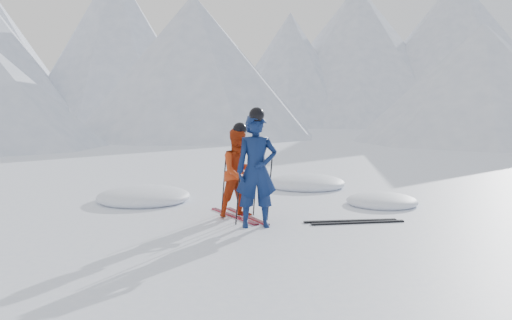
{
  "coord_description": "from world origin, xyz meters",
  "views": [
    {
      "loc": [
        -2.52,
        -9.12,
        2.1
      ],
      "look_at": [
        -1.84,
        0.5,
        1.1
      ],
      "focal_mm": 38.0,
      "sensor_mm": 36.0,
      "label": 1
    }
  ],
  "objects": [
    {
      "name": "pole_red_right",
      "position": [
        -1.81,
        0.99,
        0.55
      ],
      "size": [
        0.11,
        0.08,
        1.1
      ],
      "primitive_type": "cylinder",
      "rotation": [
        -0.05,
        0.08,
        0.0
      ],
      "color": "black",
      "rests_on": "ground"
    },
    {
      "name": "ground",
      "position": [
        0.0,
        0.0,
        0.0
      ],
      "size": [
        160.0,
        160.0,
        0.0
      ],
      "primitive_type": "plane",
      "color": "white",
      "rests_on": "ground"
    },
    {
      "name": "ski_worn_left",
      "position": [
        -2.23,
        0.84,
        0.01
      ],
      "size": [
        0.84,
        1.56,
        0.03
      ],
      "primitive_type": "cube",
      "rotation": [
        0.0,
        0.0,
        0.46
      ],
      "color": "black",
      "rests_on": "ground"
    },
    {
      "name": "mountain_range",
      "position": [
        5.71,
        35.31,
        6.72
      ],
      "size": [
        106.15,
        62.94,
        15.53
      ],
      "color": "#B2BCD1",
      "rests_on": "ground"
    },
    {
      "name": "skier_blue",
      "position": [
        -1.86,
        -0.01,
        0.97
      ],
      "size": [
        0.73,
        0.5,
        1.94
      ],
      "primitive_type": "imported",
      "rotation": [
        0.0,
        0.0,
        0.05
      ],
      "color": "#0C1C48",
      "rests_on": "ground"
    },
    {
      "name": "pole_blue_right",
      "position": [
        -1.61,
        0.24,
        0.65
      ],
      "size": [
        0.13,
        0.08,
        1.29
      ],
      "primitive_type": "cylinder",
      "rotation": [
        -0.04,
        0.08,
        0.0
      ],
      "color": "black",
      "rests_on": "ground"
    },
    {
      "name": "pole_blue_left",
      "position": [
        -2.16,
        0.14,
        0.65
      ],
      "size": [
        0.13,
        0.09,
        1.29
      ],
      "primitive_type": "cylinder",
      "rotation": [
        0.05,
        0.08,
        0.0
      ],
      "color": "black",
      "rests_on": "ground"
    },
    {
      "name": "ski_loose_a",
      "position": [
        -0.16,
        0.26,
        0.01
      ],
      "size": [
        1.7,
        0.19,
        0.03
      ],
      "primitive_type": "cube",
      "rotation": [
        0.0,
        0.0,
        1.63
      ],
      "color": "black",
      "rests_on": "ground"
    },
    {
      "name": "snow_lumps",
      "position": [
        -1.29,
        2.86,
        0.0
      ],
      "size": [
        9.62,
        7.21,
        0.44
      ],
      "color": "white",
      "rests_on": "ground"
    },
    {
      "name": "skier_red",
      "position": [
        -2.11,
        0.84,
        0.83
      ],
      "size": [
        0.99,
        0.9,
        1.65
      ],
      "primitive_type": "imported",
      "rotation": [
        0.0,
        0.0,
        0.43
      ],
      "color": "#B8330E",
      "rests_on": "ground"
    },
    {
      "name": "pole_red_left",
      "position": [
        -2.41,
        1.09,
        0.55
      ],
      "size": [
        0.11,
        0.09,
        1.1
      ],
      "primitive_type": "cylinder",
      "rotation": [
        0.06,
        0.08,
        0.0
      ],
      "color": "black",
      "rests_on": "ground"
    },
    {
      "name": "ski_loose_b",
      "position": [
        -0.06,
        0.11,
        0.01
      ],
      "size": [
        1.7,
        0.25,
        0.03
      ],
      "primitive_type": "cube",
      "rotation": [
        0.0,
        0.0,
        1.67
      ],
      "color": "black",
      "rests_on": "ground"
    },
    {
      "name": "ski_worn_right",
      "position": [
        -1.99,
        0.84,
        0.01
      ],
      "size": [
        0.73,
        1.61,
        0.03
      ],
      "primitive_type": "cube",
      "rotation": [
        0.0,
        0.0,
        0.39
      ],
      "color": "black",
      "rests_on": "ground"
    }
  ]
}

